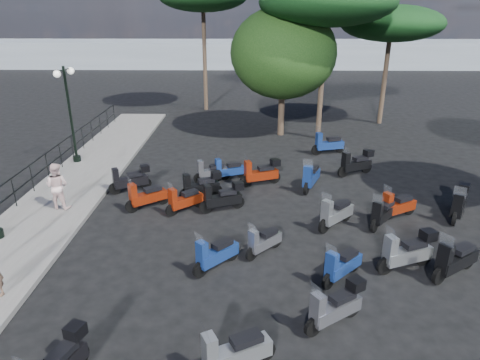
{
  "coord_description": "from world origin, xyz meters",
  "views": [
    {
      "loc": [
        0.54,
        -10.38,
        6.83
      ],
      "look_at": [
        0.3,
        3.56,
        1.2
      ],
      "focal_mm": 32.0,
      "sensor_mm": 36.0,
      "label": 1
    }
  ],
  "objects_px": {
    "scooter_16": "(261,173)",
    "scooter_26": "(455,260)",
    "scooter_21": "(383,213)",
    "scooter_28": "(459,204)",
    "scooter_3": "(146,197)",
    "scooter_15": "(336,214)",
    "scooter_5": "(130,180)",
    "scooter_23": "(356,163)",
    "pedestrian_far": "(57,186)",
    "scooter_30": "(201,186)",
    "broadleaf_tree": "(283,53)",
    "scooter_27": "(397,206)",
    "scooter_10": "(222,198)",
    "scooter_17": "(228,170)",
    "scooter_20": "(407,252)",
    "lamp_post_2": "(69,109)",
    "scooter_29": "(328,144)",
    "scooter_19": "(335,307)",
    "scooter_11": "(211,172)",
    "scooter_4": "(184,200)",
    "scooter_22": "(311,177)",
    "scooter_13": "(234,353)",
    "scooter_9": "(263,242)",
    "scooter_14": "(342,266)",
    "pine_1": "(391,24)",
    "pine_0": "(327,3)",
    "scooter_8": "(216,254)"
  },
  "relations": [
    {
      "from": "scooter_16",
      "to": "scooter_26",
      "type": "relative_size",
      "value": 1.05
    },
    {
      "from": "scooter_21",
      "to": "scooter_28",
      "type": "relative_size",
      "value": 0.85
    },
    {
      "from": "scooter_3",
      "to": "scooter_15",
      "type": "distance_m",
      "value": 6.72
    },
    {
      "from": "scooter_5",
      "to": "scooter_23",
      "type": "relative_size",
      "value": 0.95
    },
    {
      "from": "pedestrian_far",
      "to": "scooter_30",
      "type": "height_order",
      "value": "pedestrian_far"
    },
    {
      "from": "scooter_3",
      "to": "broadleaf_tree",
      "type": "relative_size",
      "value": 0.21
    },
    {
      "from": "scooter_27",
      "to": "broadleaf_tree",
      "type": "height_order",
      "value": "broadleaf_tree"
    },
    {
      "from": "scooter_23",
      "to": "scooter_10",
      "type": "bearing_deg",
      "value": 97.8
    },
    {
      "from": "scooter_17",
      "to": "scooter_20",
      "type": "height_order",
      "value": "scooter_20"
    },
    {
      "from": "scooter_21",
      "to": "broadleaf_tree",
      "type": "distance_m",
      "value": 12.12
    },
    {
      "from": "lamp_post_2",
      "to": "scooter_5",
      "type": "height_order",
      "value": "lamp_post_2"
    },
    {
      "from": "scooter_27",
      "to": "scooter_29",
      "type": "xyz_separation_m",
      "value": [
        -1.15,
        7.08,
        0.03
      ]
    },
    {
      "from": "broadleaf_tree",
      "to": "scooter_5",
      "type": "bearing_deg",
      "value": -128.05
    },
    {
      "from": "scooter_19",
      "to": "scooter_23",
      "type": "relative_size",
      "value": 0.91
    },
    {
      "from": "lamp_post_2",
      "to": "scooter_19",
      "type": "relative_size",
      "value": 2.9
    },
    {
      "from": "scooter_10",
      "to": "scooter_23",
      "type": "bearing_deg",
      "value": -78.63
    },
    {
      "from": "lamp_post_2",
      "to": "scooter_27",
      "type": "height_order",
      "value": "lamp_post_2"
    },
    {
      "from": "scooter_11",
      "to": "scooter_4",
      "type": "bearing_deg",
      "value": 144.0
    },
    {
      "from": "scooter_22",
      "to": "scooter_26",
      "type": "relative_size",
      "value": 1.08
    },
    {
      "from": "scooter_3",
      "to": "scooter_20",
      "type": "distance_m",
      "value": 8.93
    },
    {
      "from": "scooter_3",
      "to": "scooter_4",
      "type": "height_order",
      "value": "scooter_3"
    },
    {
      "from": "scooter_13",
      "to": "scooter_23",
      "type": "xyz_separation_m",
      "value": [
        4.99,
        11.07,
        0.04
      ]
    },
    {
      "from": "scooter_9",
      "to": "scooter_21",
      "type": "relative_size",
      "value": 0.89
    },
    {
      "from": "lamp_post_2",
      "to": "scooter_22",
      "type": "xyz_separation_m",
      "value": [
        10.54,
        -2.77,
        -2.12
      ]
    },
    {
      "from": "scooter_14",
      "to": "scooter_27",
      "type": "height_order",
      "value": "scooter_27"
    },
    {
      "from": "scooter_19",
      "to": "scooter_21",
      "type": "xyz_separation_m",
      "value": [
        2.51,
        4.91,
        -0.05
      ]
    },
    {
      "from": "scooter_22",
      "to": "scooter_13",
      "type": "bearing_deg",
      "value": 96.17
    },
    {
      "from": "scooter_15",
      "to": "scooter_26",
      "type": "bearing_deg",
      "value": 179.63
    },
    {
      "from": "scooter_22",
      "to": "pine_1",
      "type": "xyz_separation_m",
      "value": [
        5.84,
        10.76,
        5.46
      ]
    },
    {
      "from": "scooter_15",
      "to": "broadleaf_tree",
      "type": "relative_size",
      "value": 0.2
    },
    {
      "from": "scooter_16",
      "to": "scooter_11",
      "type": "bearing_deg",
      "value": 61.26
    },
    {
      "from": "scooter_5",
      "to": "pine_0",
      "type": "bearing_deg",
      "value": -75.4
    },
    {
      "from": "scooter_14",
      "to": "scooter_22",
      "type": "bearing_deg",
      "value": -44.16
    },
    {
      "from": "scooter_23",
      "to": "scooter_5",
      "type": "bearing_deg",
      "value": 76.66
    },
    {
      "from": "scooter_3",
      "to": "scooter_8",
      "type": "distance_m",
      "value": 4.75
    },
    {
      "from": "scooter_8",
      "to": "scooter_26",
      "type": "bearing_deg",
      "value": -138.23
    },
    {
      "from": "scooter_3",
      "to": "scooter_19",
      "type": "relative_size",
      "value": 0.96
    },
    {
      "from": "scooter_15",
      "to": "scooter_29",
      "type": "distance_m",
      "value": 7.82
    },
    {
      "from": "scooter_16",
      "to": "pine_0",
      "type": "xyz_separation_m",
      "value": [
        3.4,
        6.9,
        6.54
      ]
    },
    {
      "from": "scooter_13",
      "to": "scooter_15",
      "type": "height_order",
      "value": "scooter_15"
    },
    {
      "from": "scooter_26",
      "to": "broadleaf_tree",
      "type": "distance_m",
      "value": 15.05
    },
    {
      "from": "lamp_post_2",
      "to": "scooter_13",
      "type": "xyz_separation_m",
      "value": [
        7.73,
        -12.23,
        -2.14
      ]
    },
    {
      "from": "scooter_14",
      "to": "pine_0",
      "type": "bearing_deg",
      "value": -49.88
    },
    {
      "from": "lamp_post_2",
      "to": "scooter_8",
      "type": "height_order",
      "value": "lamp_post_2"
    },
    {
      "from": "scooter_5",
      "to": "scooter_17",
      "type": "height_order",
      "value": "scooter_5"
    },
    {
      "from": "scooter_30",
      "to": "scooter_11",
      "type": "bearing_deg",
      "value": -29.99
    },
    {
      "from": "scooter_8",
      "to": "scooter_19",
      "type": "xyz_separation_m",
      "value": [
        2.89,
        -2.26,
        0.05
      ]
    },
    {
      "from": "scooter_9",
      "to": "scooter_26",
      "type": "distance_m",
      "value": 5.24
    },
    {
      "from": "scooter_23",
      "to": "scooter_11",
      "type": "bearing_deg",
      "value": 73.02
    },
    {
      "from": "pedestrian_far",
      "to": "scooter_3",
      "type": "relative_size",
      "value": 1.17
    }
  ]
}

